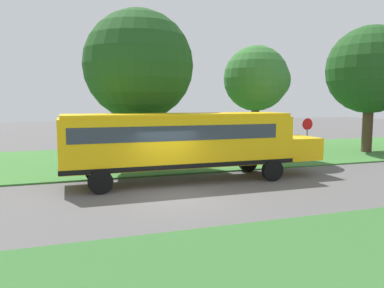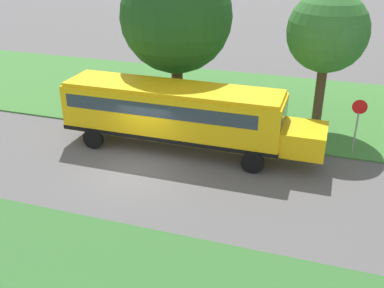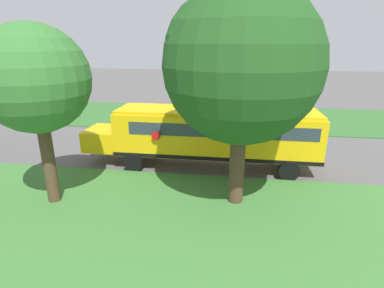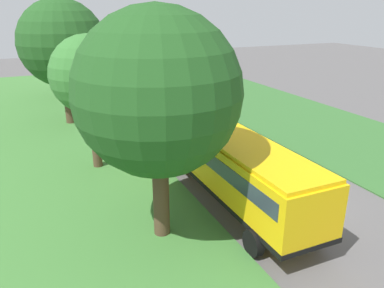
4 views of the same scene
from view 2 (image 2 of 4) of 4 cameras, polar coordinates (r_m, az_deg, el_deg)
name	(u,v)px [view 2 (image 2 of 4)]	position (r m, az deg, el deg)	size (l,w,h in m)	color
ground_plane	(135,169)	(20.37, -7.31, -3.13)	(120.00, 120.00, 0.00)	#565454
grass_verge	(200,97)	(28.89, 1.04, 6.05)	(12.00, 80.00, 0.08)	#3D7533
school_bus	(178,112)	(21.30, -1.78, 4.12)	(2.84, 12.42, 3.16)	yellow
oak_tree_beside_bus	(180,14)	(24.15, -1.54, 16.14)	(5.86, 5.86, 8.56)	#4C3826
oak_tree_roadside_mid	(330,33)	(23.75, 17.07, 13.27)	(4.07, 4.07, 7.18)	#4C3826
stop_sign	(357,120)	(22.16, 20.27, 2.83)	(0.08, 0.68, 2.74)	gray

